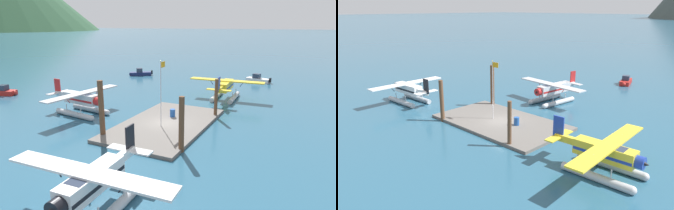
# 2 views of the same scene
# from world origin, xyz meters

# --- Properties ---
(ground_plane) EXTENTS (1200.00, 1200.00, 0.00)m
(ground_plane) POSITION_xyz_m (0.00, 0.00, 0.00)
(ground_plane) COLOR #285670
(dock_platform) EXTENTS (14.64, 8.40, 0.30)m
(dock_platform) POSITION_xyz_m (0.00, 0.00, 0.15)
(dock_platform) COLOR #66605B
(dock_platform) RESTS_ON ground
(piling_near_left) EXTENTS (0.46, 0.46, 4.77)m
(piling_near_left) POSITION_xyz_m (-5.27, -4.09, 2.38)
(piling_near_left) COLOR brown
(piling_near_left) RESTS_ON ground
(piling_near_right) EXTENTS (0.38, 0.38, 4.43)m
(piling_near_right) POSITION_xyz_m (5.03, -3.85, 2.21)
(piling_near_right) COLOR brown
(piling_near_right) RESTS_ON ground
(piling_far_left) EXTENTS (0.52, 0.52, 5.42)m
(piling_far_left) POSITION_xyz_m (-5.47, 3.91, 2.71)
(piling_far_left) COLOR brown
(piling_far_left) RESTS_ON ground
(flagpole) EXTENTS (0.95, 0.10, 6.67)m
(flagpole) POSITION_xyz_m (-1.06, -0.06, 4.41)
(flagpole) COLOR silver
(flagpole) RESTS_ON dock_platform
(fuel_drum) EXTENTS (0.62, 0.62, 0.88)m
(fuel_drum) POSITION_xyz_m (2.18, 0.23, 0.74)
(fuel_drum) COLOR #1E4C99
(fuel_drum) RESTS_ON dock_platform
(seaplane_silver_bow_centre) EXTENTS (10.49, 7.95, 3.84)m
(seaplane_silver_bow_centre) POSITION_xyz_m (-0.80, 10.62, 1.58)
(seaplane_silver_bow_centre) COLOR #B7BABF
(seaplane_silver_bow_centre) RESTS_ON ground
(seaplane_white_port_aft) EXTENTS (7.98, 10.45, 3.84)m
(seaplane_white_port_aft) POSITION_xyz_m (-14.87, -2.87, 1.58)
(seaplane_white_port_aft) COLOR #B7BABF
(seaplane_white_port_aft) RESTS_ON ground
(seaplane_yellow_stbd_aft) EXTENTS (7.98, 10.45, 3.84)m
(seaplane_yellow_stbd_aft) POSITION_xyz_m (13.85, -2.58, 1.58)
(seaplane_yellow_stbd_aft) COLOR #B7BABF
(seaplane_yellow_stbd_aft) RESTS_ON ground
(boat_red_open_north) EXTENTS (2.62, 4.76, 1.50)m
(boat_red_open_north) POSITION_xyz_m (1.52, 28.31, 0.49)
(boat_red_open_north) COLOR #B2231E
(boat_red_open_north) RESTS_ON ground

